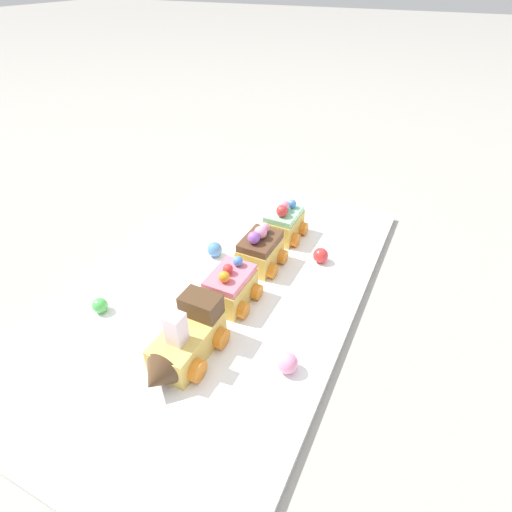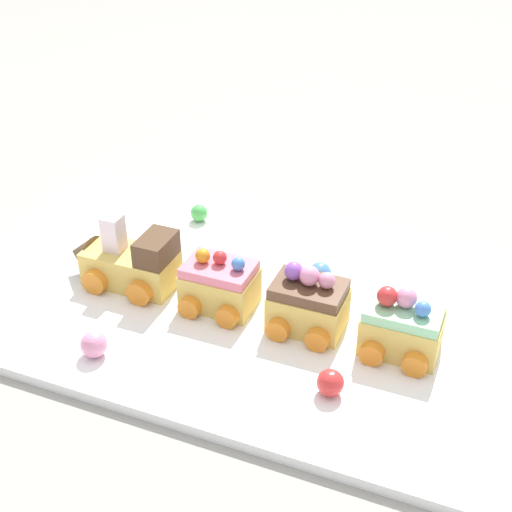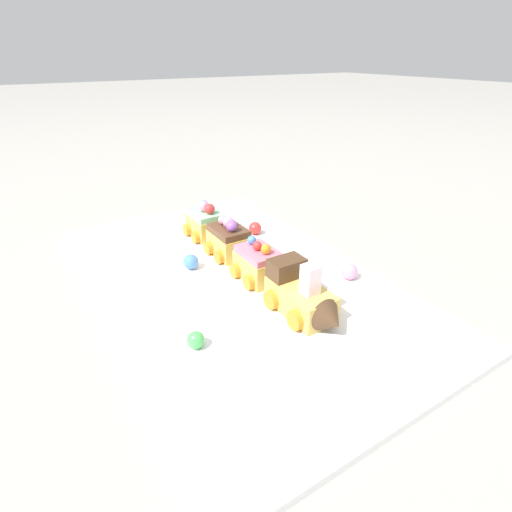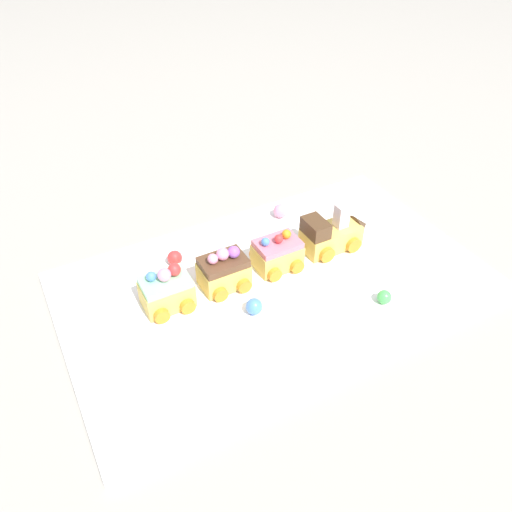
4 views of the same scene
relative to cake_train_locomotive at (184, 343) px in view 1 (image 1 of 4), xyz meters
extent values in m
plane|color=gray|center=(-0.14, -0.03, -0.04)|extent=(10.00, 10.00, 0.00)
cube|color=white|center=(-0.14, -0.03, -0.03)|extent=(0.69, 0.41, 0.01)
cube|color=#E0BC56|center=(-0.01, 0.00, -0.01)|extent=(0.10, 0.05, 0.04)
cube|color=#4C331E|center=(-0.04, 0.00, 0.03)|extent=(0.03, 0.05, 0.03)
cone|color=#4C331E|center=(0.06, 0.00, 0.00)|extent=(0.03, 0.05, 0.05)
cube|color=white|center=(0.01, 0.00, 0.02)|extent=(0.02, 0.02, 0.02)
cube|color=white|center=(0.01, 0.00, 0.05)|extent=(0.02, 0.02, 0.02)
cylinder|color=orange|center=(0.02, -0.03, -0.01)|extent=(0.03, 0.01, 0.03)
cylinder|color=orange|center=(0.02, 0.03, -0.01)|extent=(0.03, 0.01, 0.03)
cylinder|color=orange|center=(-0.04, -0.03, -0.01)|extent=(0.03, 0.01, 0.03)
cylinder|color=orange|center=(-0.04, 0.03, -0.01)|extent=(0.03, 0.01, 0.03)
cube|color=#E0BC56|center=(-0.12, 0.00, -0.01)|extent=(0.08, 0.05, 0.04)
cube|color=#E57084|center=(-0.12, 0.00, 0.02)|extent=(0.07, 0.05, 0.01)
sphere|color=#4C84E0|center=(-0.14, 0.00, 0.03)|extent=(0.01, 0.01, 0.01)
sphere|color=red|center=(-0.12, 0.00, 0.03)|extent=(0.02, 0.02, 0.02)
sphere|color=orange|center=(-0.10, 0.00, 0.03)|extent=(0.02, 0.02, 0.02)
cylinder|color=orange|center=(-0.10, -0.03, -0.01)|extent=(0.02, 0.01, 0.02)
cylinder|color=orange|center=(-0.10, 0.03, -0.01)|extent=(0.02, 0.01, 0.02)
cylinder|color=orange|center=(-0.14, -0.03, -0.01)|extent=(0.02, 0.01, 0.02)
cylinder|color=orange|center=(-0.14, 0.03, -0.01)|extent=(0.02, 0.01, 0.02)
cube|color=#E0BC56|center=(-0.22, 0.00, -0.01)|extent=(0.08, 0.05, 0.04)
cube|color=brown|center=(-0.22, 0.00, 0.02)|extent=(0.07, 0.05, 0.01)
sphere|color=pink|center=(-0.24, 0.00, 0.04)|extent=(0.02, 0.02, 0.02)
sphere|color=pink|center=(-0.22, 0.00, 0.04)|extent=(0.02, 0.02, 0.02)
sphere|color=#9956C6|center=(-0.20, 0.00, 0.04)|extent=(0.02, 0.02, 0.02)
cylinder|color=orange|center=(-0.20, -0.03, -0.01)|extent=(0.02, 0.01, 0.02)
cylinder|color=orange|center=(-0.20, 0.03, -0.01)|extent=(0.02, 0.01, 0.02)
cylinder|color=orange|center=(-0.24, -0.03, -0.01)|extent=(0.02, 0.01, 0.02)
cylinder|color=orange|center=(-0.24, 0.03, -0.01)|extent=(0.02, 0.01, 0.02)
cube|color=#E0BC56|center=(-0.32, 0.00, -0.01)|extent=(0.08, 0.05, 0.04)
cube|color=#93DBA3|center=(-0.32, 0.00, 0.02)|extent=(0.07, 0.05, 0.01)
sphere|color=#4C84E0|center=(-0.34, 0.01, 0.03)|extent=(0.02, 0.02, 0.02)
sphere|color=pink|center=(-0.32, 0.00, 0.04)|extent=(0.02, 0.02, 0.02)
sphere|color=red|center=(-0.30, 0.00, 0.04)|extent=(0.02, 0.02, 0.02)
cylinder|color=orange|center=(-0.30, -0.03, -0.01)|extent=(0.02, 0.01, 0.02)
cylinder|color=orange|center=(-0.30, 0.03, -0.01)|extent=(0.02, 0.01, 0.02)
cylinder|color=orange|center=(-0.34, -0.03, -0.01)|extent=(0.02, 0.01, 0.02)
cylinder|color=orange|center=(-0.34, 0.03, -0.01)|extent=(0.02, 0.01, 0.02)
sphere|color=#4C84E0|center=(-0.21, -0.08, -0.01)|extent=(0.03, 0.03, 0.03)
sphere|color=red|center=(-0.27, 0.09, -0.01)|extent=(0.03, 0.03, 0.03)
sphere|color=pink|center=(-0.04, 0.12, -0.01)|extent=(0.03, 0.03, 0.03)
sphere|color=#4CBC56|center=(-0.02, -0.16, -0.02)|extent=(0.02, 0.02, 0.02)
camera|label=1|loc=(0.26, 0.23, 0.38)|focal=28.00mm
camera|label=2|loc=(-0.39, 0.57, 0.44)|focal=50.00mm
camera|label=3|loc=(0.36, -0.30, 0.31)|focal=28.00mm
camera|label=4|loc=(-0.46, -0.56, 0.53)|focal=35.00mm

